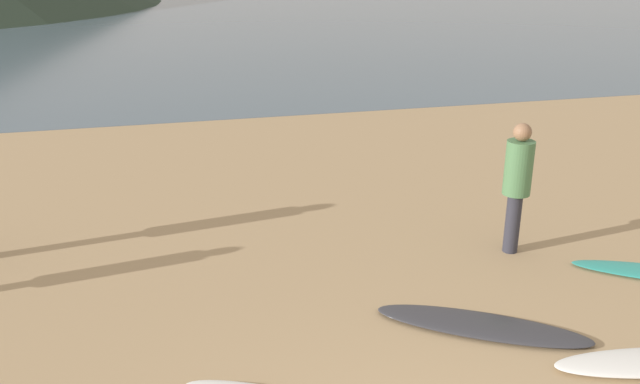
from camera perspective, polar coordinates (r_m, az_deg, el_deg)
ground_plane at (r=13.30m, az=-6.45°, el=3.02°), size 120.00×120.00×0.20m
surfboard_5 at (r=7.40m, az=13.71°, el=-11.06°), size 2.21×1.67×0.09m
person_2 at (r=8.90m, az=16.58°, el=1.17°), size 0.36×0.36×1.76m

